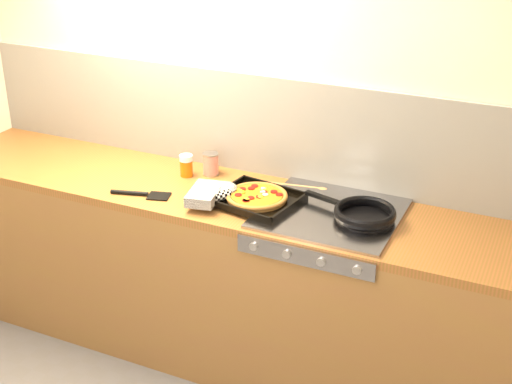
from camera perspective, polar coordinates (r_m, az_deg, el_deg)
The scene contains 9 objects.
room_shell at distance 3.44m, azimuth 0.64°, elevation 5.30°, with size 3.20×3.20×3.20m.
counter_run at distance 3.52m, azimuth -1.35°, elevation -6.96°, with size 3.20×0.62×0.90m.
stovetop at distance 3.15m, azimuth 5.95°, elevation -1.74°, with size 0.60×0.56×0.02m, color #96959A.
pizza_on_tray at distance 3.21m, azimuth -1.05°, elevation -0.31°, with size 0.50×0.40×0.06m.
frying_pan at distance 3.09m, azimuth 8.60°, elevation -1.74°, with size 0.47×0.33×0.04m.
tomato_can at distance 3.51m, azimuth -3.65°, elevation 2.26°, with size 0.08×0.08×0.11m.
juice_glass at distance 3.51m, azimuth -5.60°, elevation 2.13°, with size 0.08×0.08×0.11m.
wooden_spoon at distance 3.37m, azimuth 3.80°, elevation 0.39°, with size 0.30×0.07×0.02m.
black_spatula at distance 3.35m, azimuth -9.14°, elevation -0.17°, with size 0.29×0.13×0.02m.
Camera 1 is at (1.32, -1.57, 2.33)m, focal length 50.00 mm.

